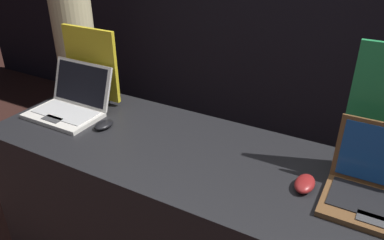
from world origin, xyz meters
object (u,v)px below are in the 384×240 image
(laptop_front, at_px, (71,103))
(promo_stand_front, at_px, (92,67))
(mouse_front, at_px, (104,125))
(person_bystander, at_px, (78,58))
(laptop_back, at_px, (379,188))
(mouse_back, at_px, (305,184))

(laptop_front, relative_size, promo_stand_front, 0.91)
(mouse_front, relative_size, person_bystander, 0.06)
(laptop_front, xyz_separation_m, laptop_back, (1.41, 0.01, 0.01))
(mouse_back, bearing_deg, laptop_back, 9.95)
(laptop_front, height_order, laptop_back, laptop_back)
(laptop_front, distance_m, person_bystander, 1.20)
(mouse_back, bearing_deg, laptop_front, 178.27)
(laptop_back, distance_m, mouse_back, 0.24)
(mouse_front, bearing_deg, laptop_back, 2.23)
(mouse_front, relative_size, promo_stand_front, 0.27)
(laptop_front, relative_size, person_bystander, 0.22)
(laptop_front, relative_size, laptop_back, 1.07)
(person_bystander, bearing_deg, laptop_front, -46.29)
(laptop_front, bearing_deg, laptop_back, 0.21)
(mouse_back, bearing_deg, mouse_front, -179.71)
(mouse_front, bearing_deg, laptop_front, 170.58)
(laptop_front, distance_m, promo_stand_front, 0.22)
(promo_stand_front, bearing_deg, person_bystander, 140.18)
(promo_stand_front, bearing_deg, mouse_back, -10.14)
(laptop_back, xyz_separation_m, person_bystander, (-2.23, 0.86, -0.16))
(laptop_front, bearing_deg, promo_stand_front, 90.00)
(laptop_back, relative_size, mouse_back, 2.86)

